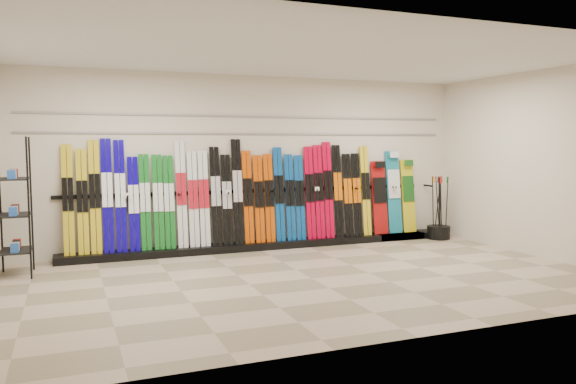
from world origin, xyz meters
name	(u,v)px	position (x,y,z in m)	size (l,w,h in m)	color
floor	(312,278)	(0.00, 0.00, 0.00)	(8.00, 8.00, 0.00)	gray
back_wall	(254,162)	(0.00, 2.50, 1.50)	(8.00, 8.00, 0.00)	beige
right_wall	(540,164)	(4.00, 0.00, 1.50)	(5.00, 5.00, 0.00)	beige
ceiling	(312,55)	(0.00, 0.00, 3.00)	(8.00, 8.00, 0.00)	silver
ski_rack_base	(270,245)	(0.22, 2.28, 0.06)	(8.00, 0.40, 0.12)	black
skis	(231,196)	(-0.47, 2.34, 0.93)	(5.38, 0.26, 1.79)	gold
snowboards	(393,195)	(2.76, 2.35, 0.84)	(0.92, 0.24, 1.56)	#990C0C
accessory_rack	(14,207)	(-3.75, 1.68, 0.96)	(0.40, 0.60, 1.93)	black
pole_bin	(438,232)	(3.56, 2.00, 0.12)	(0.44, 0.44, 0.25)	black
ski_poles	(439,207)	(3.57, 1.99, 0.61)	(0.28, 0.28, 1.18)	black
slatwall_rail_0	(254,134)	(0.00, 2.48, 2.00)	(7.60, 0.02, 0.03)	gray
slatwall_rail_1	(254,116)	(0.00, 2.48, 2.30)	(7.60, 0.02, 0.03)	gray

